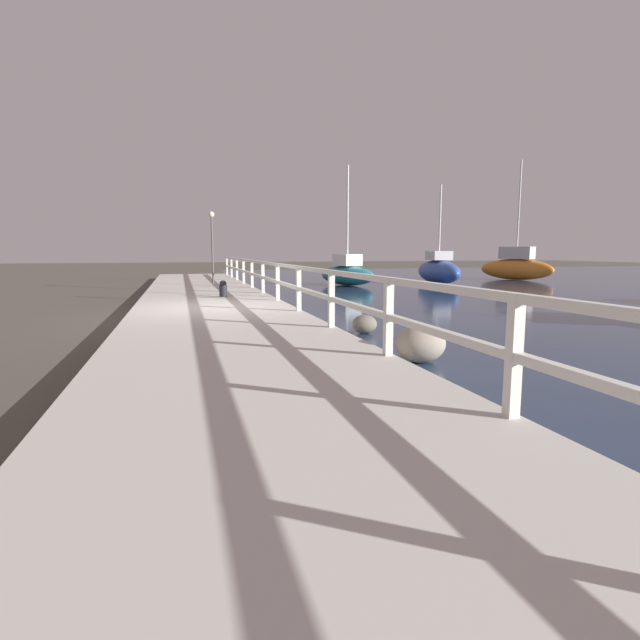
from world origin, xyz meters
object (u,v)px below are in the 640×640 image
Objects in this scene: sailboat_orange at (516,266)px; sailboat_blue at (438,271)px; dock_lamp at (212,234)px; mooring_bollard at (223,289)px; sailboat_teal at (347,273)px.

sailboat_blue is at bearing 173.74° from sailboat_orange.
dock_lamp is 0.44× the size of sailboat_orange.
mooring_bollard is 0.09× the size of sailboat_teal.
mooring_bollard is at bearing -175.73° from sailboat_orange.
sailboat_orange is (16.60, 8.82, 0.24)m from mooring_bollard.
dock_lamp is (0.05, 5.31, 1.75)m from mooring_bollard.
sailboat_orange is at bearing -12.23° from sailboat_teal.
sailboat_blue is at bearing -22.59° from sailboat_teal.
sailboat_orange is (5.74, 1.80, 0.09)m from sailboat_blue.
mooring_bollard is 0.17× the size of dock_lamp.
sailboat_orange reaches higher than sailboat_blue.
sailboat_teal is (6.17, 1.78, -1.69)m from dock_lamp.
sailboat_blue reaches higher than mooring_bollard.
mooring_bollard is 18.80m from sailboat_orange.
mooring_bollard is at bearing -153.02° from sailboat_teal.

